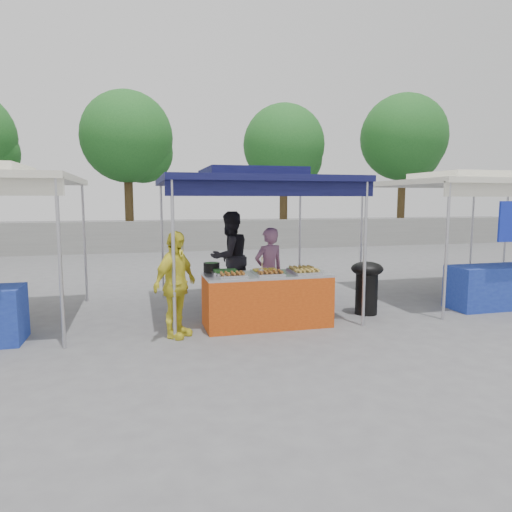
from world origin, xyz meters
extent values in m
plane|color=#59595B|center=(0.00, 0.00, 0.00)|extent=(80.00, 80.00, 0.00)
cube|color=gray|center=(0.00, 11.00, 0.60)|extent=(40.00, 0.25, 1.20)
cylinder|color=#BAB9C1|center=(-1.50, -0.50, 1.15)|extent=(0.05, 0.05, 2.30)
cylinder|color=#BAB9C1|center=(1.50, -0.50, 1.15)|extent=(0.05, 0.05, 2.30)
cylinder|color=#BAB9C1|center=(-1.50, 2.50, 1.15)|extent=(0.05, 0.05, 2.30)
cylinder|color=#BAB9C1|center=(1.50, 2.50, 1.15)|extent=(0.05, 0.05, 2.30)
cube|color=#101140|center=(0.00, 1.00, 2.35)|extent=(3.20, 3.20, 0.10)
cube|color=#101140|center=(0.00, 1.00, 2.48)|extent=(1.65, 1.65, 0.18)
cube|color=#101140|center=(0.00, -0.50, 2.20)|extent=(3.20, 0.04, 0.25)
cylinder|color=#BAB9C1|center=(-3.00, -0.50, 1.15)|extent=(0.05, 0.05, 2.30)
cylinder|color=#BAB9C1|center=(-3.00, 2.50, 1.15)|extent=(0.05, 0.05, 2.30)
cylinder|color=#BAB9C1|center=(3.00, -0.50, 1.15)|extent=(0.05, 0.05, 2.30)
cylinder|color=#BAB9C1|center=(3.00, 2.50, 1.15)|extent=(0.05, 0.05, 2.30)
cylinder|color=#BAB9C1|center=(6.00, 2.50, 1.15)|extent=(0.05, 0.05, 2.30)
cube|color=silver|center=(4.50, 1.00, 2.35)|extent=(3.20, 3.20, 0.10)
cube|color=silver|center=(4.50, 1.00, 2.48)|extent=(1.65, 1.65, 0.18)
cube|color=#1E37A1|center=(4.50, 0.00, 0.40)|extent=(1.80, 0.70, 0.80)
cylinder|color=#BAB9C1|center=(7.00, 2.50, 1.15)|extent=(0.05, 0.05, 2.30)
cylinder|color=#403018|center=(-2.29, 13.13, 2.07)|extent=(0.36, 0.36, 4.14)
sphere|color=#1F5C20|center=(-2.29, 13.13, 4.62)|extent=(3.79, 3.79, 3.79)
sphere|color=#1F5C20|center=(-1.69, 13.33, 4.02)|extent=(2.60, 2.60, 2.60)
cylinder|color=#403018|center=(4.52, 12.94, 2.00)|extent=(0.36, 0.36, 4.00)
sphere|color=#1F5C20|center=(4.52, 12.94, 4.46)|extent=(3.66, 3.66, 3.66)
sphere|color=#1F5C20|center=(5.12, 13.14, 3.89)|extent=(2.52, 2.52, 2.52)
cylinder|color=#403018|center=(10.44, 12.74, 2.23)|extent=(0.36, 0.36, 4.46)
sphere|color=#1F5C20|center=(10.44, 12.74, 4.97)|extent=(4.08, 4.08, 4.08)
sphere|color=#1F5C20|center=(11.04, 12.94, 4.33)|extent=(2.80, 2.80, 2.80)
cube|color=#C04411|center=(0.00, -0.10, 0.40)|extent=(2.00, 0.80, 0.81)
cube|color=#BAB9C1|center=(0.00, -0.10, 0.83)|extent=(2.00, 0.80, 0.04)
cube|color=silver|center=(-0.61, -0.33, 0.88)|extent=(0.42, 0.30, 0.05)
cube|color=brown|center=(-0.61, -0.33, 0.91)|extent=(0.35, 0.25, 0.02)
cube|color=silver|center=(-0.02, -0.34, 0.88)|extent=(0.42, 0.30, 0.05)
cube|color=brown|center=(-0.02, -0.34, 0.91)|extent=(0.35, 0.25, 0.02)
cube|color=silver|center=(0.59, -0.34, 0.88)|extent=(0.42, 0.30, 0.05)
cube|color=#AD8C3B|center=(0.59, -0.34, 0.91)|extent=(0.35, 0.25, 0.02)
cube|color=silver|center=(-0.65, 0.00, 0.88)|extent=(0.42, 0.30, 0.05)
cube|color=#20561D|center=(-0.65, 0.00, 0.91)|extent=(0.35, 0.25, 0.02)
cube|color=silver|center=(-0.01, -0.01, 0.88)|extent=(0.42, 0.30, 0.05)
cube|color=gold|center=(-0.01, -0.01, 0.91)|extent=(0.35, 0.25, 0.02)
cube|color=silver|center=(0.60, -0.03, 0.88)|extent=(0.42, 0.30, 0.05)
cube|color=#AD8C3B|center=(0.60, -0.03, 0.91)|extent=(0.35, 0.25, 0.02)
cylinder|color=black|center=(-0.83, 0.28, 0.93)|extent=(0.26, 0.26, 0.15)
cylinder|color=#BAB9C1|center=(-0.15, -0.30, 0.90)|extent=(0.08, 0.08, 0.10)
cylinder|color=black|center=(1.92, 0.18, 0.38)|extent=(0.39, 0.39, 0.76)
ellipsoid|color=black|center=(1.92, 0.18, 0.82)|extent=(0.56, 0.56, 0.25)
cube|color=#1327A1|center=(-0.31, 0.69, 0.13)|extent=(0.45, 0.31, 0.27)
cube|color=#1327A1|center=(0.29, 0.49, 0.15)|extent=(0.49, 0.35, 0.30)
cube|color=#1327A1|center=(0.29, 0.49, 0.44)|extent=(0.48, 0.33, 0.29)
imported|color=#885678|center=(0.24, 0.61, 0.77)|extent=(0.64, 0.51, 1.54)
imported|color=black|center=(-0.23, 1.76, 0.90)|extent=(1.09, 1.00, 1.80)
imported|color=yellow|center=(-1.47, -0.36, 0.79)|extent=(0.90, 0.95, 1.58)
camera|label=1|loc=(-1.98, -7.01, 2.03)|focal=32.00mm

